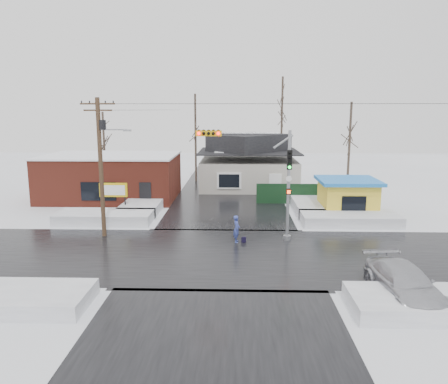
{
  "coord_description": "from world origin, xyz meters",
  "views": [
    {
      "loc": [
        0.76,
        -24.09,
        8.25
      ],
      "look_at": [
        -0.07,
        3.59,
        3.0
      ],
      "focal_mm": 35.0,
      "sensor_mm": 36.0,
      "label": 1
    }
  ],
  "objects_px": {
    "car": "(404,284)",
    "traffic_signal": "(264,170)",
    "pedestrian": "(237,229)",
    "marquee_sign": "(113,191)",
    "kiosk": "(347,197)",
    "utility_pole": "(102,159)"
  },
  "relations": [
    {
      "from": "pedestrian",
      "to": "car",
      "type": "height_order",
      "value": "pedestrian"
    },
    {
      "from": "kiosk",
      "to": "pedestrian",
      "type": "height_order",
      "value": "kiosk"
    },
    {
      "from": "utility_pole",
      "to": "kiosk",
      "type": "distance_m",
      "value": 18.95
    },
    {
      "from": "kiosk",
      "to": "car",
      "type": "height_order",
      "value": "kiosk"
    },
    {
      "from": "traffic_signal",
      "to": "utility_pole",
      "type": "xyz_separation_m",
      "value": [
        -10.36,
        0.53,
        0.57
      ]
    },
    {
      "from": "car",
      "to": "kiosk",
      "type": "bearing_deg",
      "value": 79.13
    },
    {
      "from": "car",
      "to": "marquee_sign",
      "type": "bearing_deg",
      "value": 132.22
    },
    {
      "from": "car",
      "to": "utility_pole",
      "type": "bearing_deg",
      "value": 143.84
    },
    {
      "from": "kiosk",
      "to": "pedestrian",
      "type": "distance_m",
      "value": 11.61
    },
    {
      "from": "marquee_sign",
      "to": "pedestrian",
      "type": "xyz_separation_m",
      "value": [
        9.76,
        -7.12,
        -1.06
      ]
    },
    {
      "from": "pedestrian",
      "to": "marquee_sign",
      "type": "bearing_deg",
      "value": 56.68
    },
    {
      "from": "utility_pole",
      "to": "kiosk",
      "type": "relative_size",
      "value": 1.96
    },
    {
      "from": "marquee_sign",
      "to": "kiosk",
      "type": "xyz_separation_m",
      "value": [
        18.5,
        0.5,
        -0.46
      ]
    },
    {
      "from": "marquee_sign",
      "to": "utility_pole",
      "type": "bearing_deg",
      "value": -79.87
    },
    {
      "from": "traffic_signal",
      "to": "pedestrian",
      "type": "height_order",
      "value": "traffic_signal"
    },
    {
      "from": "traffic_signal",
      "to": "car",
      "type": "relative_size",
      "value": 1.34
    },
    {
      "from": "traffic_signal",
      "to": "kiosk",
      "type": "height_order",
      "value": "traffic_signal"
    },
    {
      "from": "utility_pole",
      "to": "marquee_sign",
      "type": "xyz_separation_m",
      "value": [
        -1.07,
        5.99,
        -3.19
      ]
    },
    {
      "from": "traffic_signal",
      "to": "utility_pole",
      "type": "bearing_deg",
      "value": 177.05
    },
    {
      "from": "utility_pole",
      "to": "pedestrian",
      "type": "relative_size",
      "value": 5.24
    },
    {
      "from": "utility_pole",
      "to": "pedestrian",
      "type": "bearing_deg",
      "value": -7.37
    },
    {
      "from": "car",
      "to": "traffic_signal",
      "type": "bearing_deg",
      "value": 116.81
    }
  ]
}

